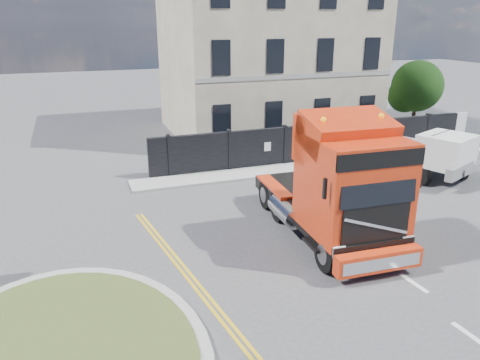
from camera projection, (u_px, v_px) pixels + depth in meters
name	position (u px, v px, depth m)	size (l,w,h in m)	color
ground	(288.00, 255.00, 15.12)	(120.00, 120.00, 0.00)	#424244
hoarding_fence	(328.00, 142.00, 24.89)	(18.80, 0.25, 2.00)	black
georgian_building	(266.00, 42.00, 29.82)	(12.30, 10.30, 12.80)	beige
tree	(414.00, 88.00, 29.47)	(3.20, 3.20, 4.80)	#382619
pavement_far	(326.00, 165.00, 24.22)	(20.00, 1.60, 0.12)	#999893
truck	(341.00, 189.00, 15.26)	(3.05, 7.41, 4.37)	black
flatbed_pickup	(435.00, 154.00, 21.98)	(4.10, 5.96, 2.26)	slate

